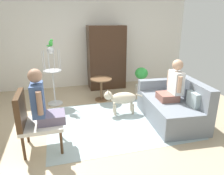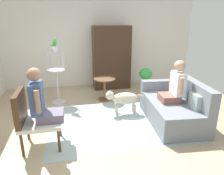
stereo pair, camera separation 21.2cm
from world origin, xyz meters
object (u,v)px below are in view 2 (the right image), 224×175
person_on_armchair (41,101)px  round_end_table (105,86)px  person_on_couch (175,85)px  armoire_cabinet (111,57)px  couch (174,107)px  dog (123,99)px  parrot (55,43)px  bird_cage_stand (57,73)px  potted_plant (146,79)px  armchair (31,116)px

person_on_armchair → round_end_table: (1.32, 1.82, -0.42)m
person_on_couch → armoire_cabinet: armoire_cabinet is taller
round_end_table → couch: bearing=-50.3°
armoire_cabinet → person_on_armchair: bearing=-120.9°
person_on_couch → round_end_table: size_ratio=1.41×
person_on_armchair → armoire_cabinet: (1.71, 2.86, 0.12)m
dog → parrot: size_ratio=5.23×
couch → bird_cage_stand: size_ratio=1.18×
potted_plant → armoire_cabinet: armoire_cabinet is taller
parrot → bird_cage_stand: bearing=180.0°
person_on_armchair → dog: person_on_armchair is taller
person_on_couch → potted_plant: bearing=88.3°
dog → armoire_cabinet: 2.03m
person_on_couch → armoire_cabinet: (-0.77, 2.51, 0.14)m
person_on_couch → parrot: parrot is taller
armchair → potted_plant: armchair is taller
parrot → potted_plant: (2.36, 0.21, -1.08)m
person_on_couch → parrot: 2.86m
armchair → armoire_cabinet: bearing=56.6°
parrot → armoire_cabinet: 1.92m
round_end_table → dog: bearing=-74.1°
person_on_couch → potted_plant: size_ratio=1.12×
person_on_armchair → dog: 1.88m
person_on_armchair → dog: size_ratio=0.98×
armchair → parrot: bearing=79.5°
person_on_couch → potted_plant: (0.05, 1.73, -0.37)m
dog → parrot: bearing=145.9°
potted_plant → round_end_table: bearing=-167.8°
armchair → person_on_couch: bearing=7.6°
person_on_armchair → armoire_cabinet: bearing=59.1°
person_on_couch → round_end_table: (-1.16, 1.47, -0.40)m
round_end_table → parrot: (-1.15, 0.05, 1.12)m
person_on_couch → bird_cage_stand: (-2.33, 1.52, -0.02)m
person_on_couch → bird_cage_stand: bearing=147.0°
armchair → dog: armchair is taller
dog → person_on_armchair: bearing=-149.8°
couch → person_on_armchair: 2.60m
person_on_armchair → round_end_table: 2.29m
parrot → potted_plant: bearing=5.2°
round_end_table → bird_cage_stand: 1.24m
bird_cage_stand → parrot: (0.02, -0.00, 0.74)m
round_end_table → dog: size_ratio=0.66×
round_end_table → bird_cage_stand: (-1.17, 0.05, 0.38)m
person_on_couch → bird_cage_stand: size_ratio=0.58×
couch → armoire_cabinet: size_ratio=0.91×
dog → armoire_cabinet: bearing=86.1°
parrot → armoire_cabinet: (1.54, 0.99, -0.57)m
bird_cage_stand → parrot: bearing=-0.0°
couch → parrot: parrot is taller
armchair → parrot: parrot is taller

